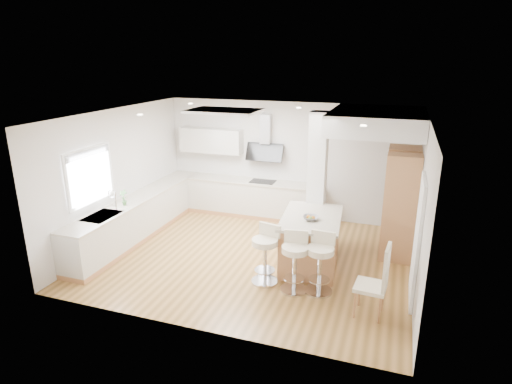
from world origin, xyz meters
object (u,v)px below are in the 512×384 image
at_px(bar_stool_b, 295,259).
at_px(bar_stool_a, 265,251).
at_px(bar_stool_c, 320,260).
at_px(dining_chair, 378,279).
at_px(peninsula, 311,241).

bearing_deg(bar_stool_b, bar_stool_a, 159.40).
bearing_deg(bar_stool_b, bar_stool_c, 3.04).
xyz_separation_m(bar_stool_a, bar_stool_b, (0.55, -0.11, -0.01)).
relative_size(bar_stool_a, bar_stool_c, 1.00).
bearing_deg(bar_stool_b, dining_chair, -23.39).
bearing_deg(peninsula, bar_stool_a, -129.14).
bearing_deg(bar_stool_c, bar_stool_b, -164.51).
relative_size(bar_stool_c, dining_chair, 0.89).
height_order(bar_stool_c, dining_chair, dining_chair).
bearing_deg(peninsula, bar_stool_c, -74.15).
xyz_separation_m(bar_stool_c, dining_chair, (0.95, -0.43, 0.04)).
height_order(bar_stool_a, dining_chair, dining_chair).
height_order(bar_stool_a, bar_stool_b, bar_stool_a).
height_order(peninsula, bar_stool_a, peninsula).
bearing_deg(bar_stool_a, bar_stool_b, 1.16).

